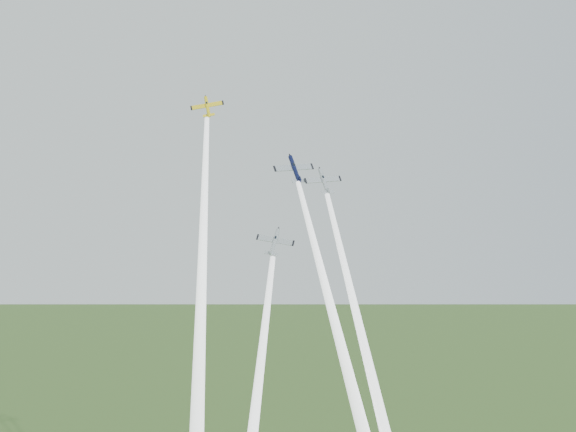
{
  "coord_description": "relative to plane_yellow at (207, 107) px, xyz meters",
  "views": [
    {
      "loc": [
        -18.38,
        -133.59,
        87.48
      ],
      "look_at": [
        0.0,
        -6.0,
        92.0
      ],
      "focal_mm": 45.0,
      "sensor_mm": 36.0,
      "label": 1
    }
  ],
  "objects": [
    {
      "name": "smoke_trail_silver_right",
      "position": [
        25.63,
        -26.79,
        -47.6
      ],
      "size": [
        8.91,
        41.49,
        61.43
      ],
      "primitive_type": null,
      "rotation": [
        -0.58,
        0.0,
        0.16
      ],
      "color": "white"
    },
    {
      "name": "smoke_trail_yellow",
      "position": [
        -1.4,
        -20.53,
        -31.13
      ],
      "size": [
        4.93,
        39.57,
        58.15
      ],
      "primitive_type": null,
      "rotation": [
        -0.58,
        0.0,
        -0.07
      ],
      "color": "white"
    },
    {
      "name": "smoke_trail_silver_low",
      "position": [
        6.02,
        -33.68,
        -53.13
      ],
      "size": [
        12.02,
        32.77,
        49.21
      ],
      "primitive_type": null,
      "rotation": [
        -0.58,
        0.0,
        -0.3
      ],
      "color": "white"
    },
    {
      "name": "plane_navy",
      "position": [
        16.73,
        -3.77,
        -12.46
      ],
      "size": [
        9.74,
        7.11,
        8.21
      ],
      "primitive_type": null,
      "rotation": [
        0.99,
        -0.09,
        0.23
      ],
      "color": "#0C1136"
    },
    {
      "name": "smoke_trail_navy",
      "position": [
        20.75,
        -21.18,
        -39.47
      ],
      "size": [
        9.86,
        33.7,
        49.93
      ],
      "primitive_type": null,
      "rotation": [
        -0.58,
        0.0,
        0.23
      ],
      "color": "white"
    },
    {
      "name": "plane_silver_low",
      "position": [
        11.19,
        -16.83,
        -26.48
      ],
      "size": [
        8.47,
        6.04,
        7.19
      ],
      "primitive_type": null,
      "rotation": [
        0.99,
        0.17,
        -0.3
      ],
      "color": "#A7AFB5"
    },
    {
      "name": "plane_yellow",
      "position": [
        0.0,
        0.0,
        0.0
      ],
      "size": [
        7.37,
        4.95,
        7.12
      ],
      "primitive_type": null,
      "rotation": [
        0.99,
        -0.19,
        -0.07
      ],
      "color": "yellow"
    },
    {
      "name": "plane_silver_right",
      "position": [
        22.15,
        -5.41,
        -14.84
      ],
      "size": [
        8.58,
        6.05,
        7.42
      ],
      "primitive_type": null,
      "rotation": [
        0.99,
        -0.09,
        0.16
      ],
      "color": "#B1B7C0"
    }
  ]
}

